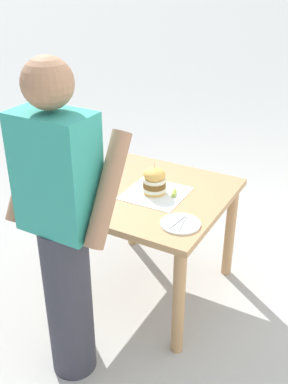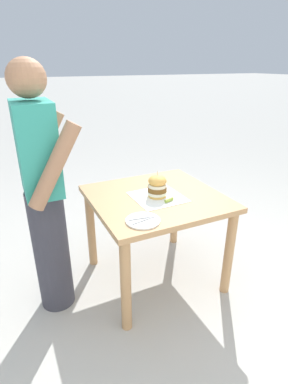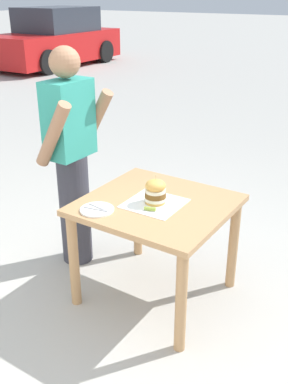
% 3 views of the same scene
% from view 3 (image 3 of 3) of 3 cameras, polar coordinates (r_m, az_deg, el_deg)
% --- Properties ---
extents(ground_plane, '(80.00, 80.00, 0.00)m').
position_cam_3_polar(ground_plane, '(3.38, 1.46, -12.71)').
color(ground_plane, '#ADAAA3').
extents(patio_table, '(0.91, 0.95, 0.74)m').
position_cam_3_polar(patio_table, '(3.05, 1.58, -3.43)').
color(patio_table, tan).
rests_on(patio_table, ground).
extents(serving_paper, '(0.36, 0.36, 0.00)m').
position_cam_3_polar(serving_paper, '(2.97, 1.36, -1.45)').
color(serving_paper, white).
rests_on(serving_paper, patio_table).
extents(sandwich, '(0.14, 0.14, 0.20)m').
position_cam_3_polar(sandwich, '(2.94, 1.44, 0.08)').
color(sandwich, gold).
rests_on(sandwich, serving_paper).
extents(pickle_spear, '(0.05, 0.08, 0.02)m').
position_cam_3_polar(pickle_spear, '(2.86, 0.77, -2.15)').
color(pickle_spear, '#8EA83D').
rests_on(pickle_spear, serving_paper).
extents(side_plate_with_forks, '(0.22, 0.22, 0.02)m').
position_cam_3_polar(side_plate_with_forks, '(2.89, -5.99, -2.23)').
color(side_plate_with_forks, white).
rests_on(side_plate_with_forks, patio_table).
extents(diner_across_table, '(0.55, 0.35, 1.69)m').
position_cam_3_polar(diner_across_table, '(3.42, -9.16, 4.35)').
color(diner_across_table, '#33333D').
rests_on(diner_across_table, ground).
extents(parked_car_far_end, '(4.27, 1.97, 1.60)m').
position_cam_3_polar(parked_car_far_end, '(13.87, -11.12, 18.43)').
color(parked_car_far_end, red).
rests_on(parked_car_far_end, ground).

